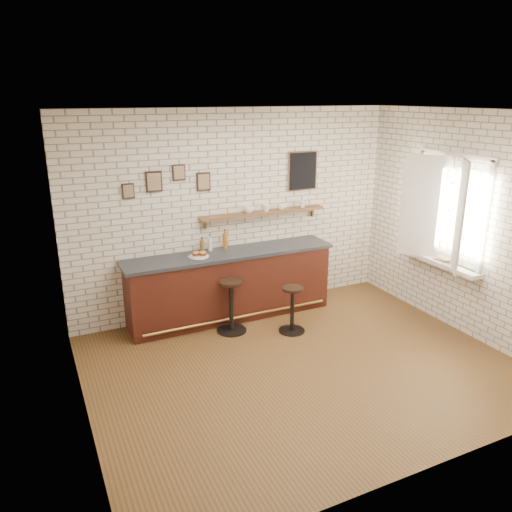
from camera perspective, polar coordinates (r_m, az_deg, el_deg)
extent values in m
plane|color=brown|center=(6.27, 5.25, -12.40)|extent=(5.00, 5.00, 0.00)
cube|color=#461A12|center=(7.34, -2.93, -3.48)|extent=(3.00, 0.58, 0.96)
cube|color=#2D333A|center=(7.17, -2.99, 0.28)|extent=(3.10, 0.62, 0.05)
cylinder|color=olive|center=(7.21, -1.91, -6.99)|extent=(2.79, 0.04, 0.04)
cylinder|color=white|center=(6.98, -6.55, -0.04)|extent=(0.28, 0.28, 0.01)
cylinder|color=#ECC353|center=(7.02, -6.09, 0.13)|extent=(0.05, 0.05, 0.00)
cylinder|color=#ECC353|center=(6.98, -6.30, 0.03)|extent=(0.05, 0.05, 0.00)
cylinder|color=#ECC353|center=(7.01, -7.54, 0.05)|extent=(0.06, 0.06, 0.00)
cylinder|color=#ECC353|center=(7.03, -6.47, 0.15)|extent=(0.06, 0.06, 0.00)
cylinder|color=#ECC353|center=(6.91, -7.32, -0.20)|extent=(0.06, 0.06, 0.00)
cylinder|color=#ECC353|center=(7.01, -6.12, 0.11)|extent=(0.04, 0.04, 0.00)
cylinder|color=#ECC353|center=(6.94, -6.46, -0.08)|extent=(0.05, 0.05, 0.00)
cylinder|color=#ECC353|center=(6.89, -7.23, -0.25)|extent=(0.04, 0.04, 0.00)
cylinder|color=#ECC353|center=(6.95, -7.76, -0.10)|extent=(0.05, 0.05, 0.00)
cylinder|color=#ECC353|center=(6.96, -6.08, -0.02)|extent=(0.06, 0.06, 0.00)
cylinder|color=brown|center=(7.18, -6.18, 1.13)|extent=(0.07, 0.07, 0.17)
cylinder|color=brown|center=(7.16, -6.20, 1.90)|extent=(0.02, 0.02, 0.04)
cylinder|color=black|center=(7.15, -6.21, 2.08)|extent=(0.03, 0.03, 0.01)
cylinder|color=silver|center=(7.22, -5.29, 1.32)|extent=(0.06, 0.06, 0.19)
cylinder|color=silver|center=(7.19, -5.32, 2.19)|extent=(0.02, 0.02, 0.04)
cylinder|color=black|center=(7.18, -5.32, 2.40)|extent=(0.02, 0.02, 0.01)
cylinder|color=#955A18|center=(7.29, -3.54, 1.71)|extent=(0.07, 0.07, 0.23)
cylinder|color=#955A18|center=(7.26, -3.56, 2.77)|extent=(0.02, 0.02, 0.05)
cylinder|color=black|center=(7.25, -3.57, 3.01)|extent=(0.03, 0.03, 0.01)
cylinder|color=gold|center=(7.30, -3.50, 1.44)|extent=(0.06, 0.06, 0.15)
cylinder|color=gold|center=(7.28, -3.52, 2.14)|extent=(0.03, 0.03, 0.03)
cylinder|color=maroon|center=(7.27, -3.52, 2.31)|extent=(0.03, 0.03, 0.01)
cylinder|color=black|center=(7.09, -2.80, -8.45)|extent=(0.42, 0.42, 0.02)
cylinder|color=black|center=(6.94, -2.85, -5.83)|extent=(0.06, 0.06, 0.69)
cylinder|color=black|center=(6.80, -2.89, -3.01)|extent=(0.40, 0.40, 0.04)
cylinder|color=black|center=(7.09, 4.10, -8.48)|extent=(0.37, 0.37, 0.02)
cylinder|color=black|center=(6.96, 4.16, -6.19)|extent=(0.05, 0.05, 0.60)
cylinder|color=black|center=(6.83, 4.22, -3.73)|extent=(0.38, 0.38, 0.04)
cube|color=brown|center=(7.46, 0.86, 4.95)|extent=(2.00, 0.18, 0.04)
cube|color=brown|center=(7.21, -5.84, 3.73)|extent=(0.03, 0.04, 0.16)
cube|color=brown|center=(7.97, 6.49, 5.08)|extent=(0.03, 0.04, 0.16)
imported|color=white|center=(7.35, -0.84, 5.33)|extent=(0.16, 0.16, 0.11)
imported|color=white|center=(7.47, 1.20, 5.52)|extent=(0.14, 0.14, 0.10)
imported|color=white|center=(7.58, 2.90, 5.63)|extent=(0.15, 0.15, 0.09)
imported|color=white|center=(7.76, 5.33, 5.90)|extent=(0.12, 0.12, 0.10)
cube|color=black|center=(6.89, -11.58, 8.33)|extent=(0.22, 0.02, 0.28)
cube|color=black|center=(6.97, -8.81, 9.42)|extent=(0.18, 0.02, 0.22)
cube|color=black|center=(7.10, -6.02, 8.45)|extent=(0.20, 0.02, 0.26)
cube|color=black|center=(6.84, -14.39, 7.21)|extent=(0.16, 0.02, 0.20)
cube|color=black|center=(7.76, 5.34, 9.65)|extent=(0.46, 0.02, 0.56)
cube|color=white|center=(7.51, 20.27, -0.69)|extent=(0.20, 1.35, 0.06)
cube|color=white|center=(7.26, 21.96, 10.68)|extent=(0.05, 1.30, 0.06)
cube|color=white|center=(7.56, 20.65, -0.62)|extent=(0.05, 1.30, 0.06)
cube|color=white|center=(6.99, 24.78, 3.81)|extent=(0.05, 0.06, 1.50)
cube|color=white|center=(7.79, 18.13, 5.89)|extent=(0.05, 0.06, 1.50)
cube|color=white|center=(7.07, 22.16, 4.29)|extent=(0.40, 0.46, 1.46)
cube|color=white|center=(7.47, 18.84, 5.34)|extent=(0.40, 0.46, 1.46)
imported|color=tan|center=(7.46, 20.47, -0.53)|extent=(0.27, 0.30, 0.02)
imported|color=tan|center=(7.47, 20.29, -0.30)|extent=(0.23, 0.27, 0.02)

